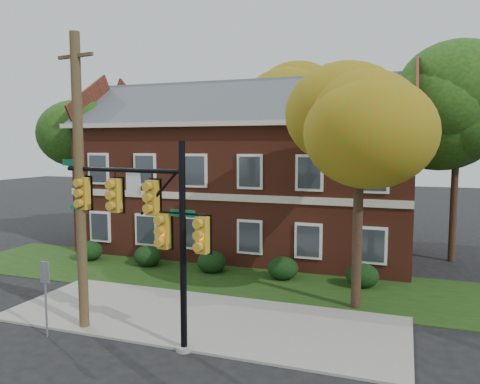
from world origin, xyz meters
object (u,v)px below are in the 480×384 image
(tree_far_rear, at_px, (300,106))
(utility_pole, at_px, (80,182))
(hedge_center, at_px, (212,262))
(tree_near_right, at_px, (366,129))
(hedge_far_left, at_px, (89,251))
(sign_post, at_px, (45,286))
(hedge_left, at_px, (147,256))
(tree_left_rear, at_px, (92,135))
(hedge_far_right, at_px, (362,276))
(hedge_right, at_px, (283,268))
(apartment_building, at_px, (247,164))
(traffic_signal, at_px, (151,220))
(tree_right_rear, at_px, (465,104))

(tree_far_rear, bearing_deg, utility_pole, -97.30)
(hedge_center, relative_size, tree_near_right, 0.16)
(hedge_far_left, relative_size, sign_post, 0.57)
(hedge_left, bearing_deg, tree_left_rear, 146.41)
(hedge_far_right, relative_size, tree_near_right, 0.16)
(hedge_right, relative_size, tree_near_right, 0.16)
(hedge_center, relative_size, hedge_far_right, 1.00)
(sign_post, bearing_deg, apartment_building, 84.11)
(hedge_right, bearing_deg, utility_pole, -122.06)
(tree_near_right, bearing_deg, hedge_far_left, 168.73)
(tree_near_right, bearing_deg, apartment_building, 131.77)
(apartment_building, relative_size, utility_pole, 1.95)
(hedge_far_left, bearing_deg, tree_far_rear, 57.50)
(hedge_center, relative_size, utility_pole, 0.15)
(tree_near_right, height_order, utility_pole, utility_pole)
(hedge_left, distance_m, hedge_right, 7.00)
(hedge_left, xyz_separation_m, tree_far_rear, (4.84, 13.09, 8.32))
(hedge_far_right, height_order, tree_left_rear, tree_left_rear)
(tree_left_rear, bearing_deg, hedge_far_left, -56.58)
(tree_far_rear, relative_size, utility_pole, 1.20)
(hedge_center, distance_m, sign_post, 8.96)
(hedge_far_left, xyz_separation_m, utility_pole, (5.68, -7.70, 4.36))
(hedge_center, bearing_deg, apartment_building, 90.00)
(tree_left_rear, bearing_deg, utility_pole, -54.62)
(apartment_building, bearing_deg, hedge_left, -123.67)
(hedge_far_right, bearing_deg, tree_near_right, -85.48)
(hedge_right, distance_m, traffic_signal, 8.89)
(apartment_building, relative_size, traffic_signal, 3.03)
(apartment_building, distance_m, tree_right_rear, 11.77)
(traffic_signal, bearing_deg, utility_pole, -178.84)
(utility_pole, bearing_deg, hedge_left, 115.61)
(hedge_center, relative_size, tree_far_rear, 0.12)
(utility_pole, bearing_deg, hedge_center, 90.08)
(hedge_center, distance_m, hedge_far_right, 7.00)
(hedge_left, distance_m, tree_left_rear, 9.69)
(hedge_far_left, height_order, hedge_right, same)
(tree_near_right, relative_size, sign_post, 3.52)
(tree_far_rear, height_order, sign_post, tree_far_rear)
(hedge_far_right, bearing_deg, tree_left_rear, 166.11)
(hedge_right, distance_m, utility_pole, 10.08)
(tree_far_rear, bearing_deg, traffic_signal, -89.65)
(apartment_building, distance_m, tree_far_rear, 8.84)
(hedge_far_right, bearing_deg, tree_right_rear, 54.77)
(tree_near_right, height_order, tree_left_rear, tree_left_rear)
(sign_post, bearing_deg, utility_pole, 56.61)
(hedge_far_left, relative_size, hedge_left, 1.00)
(hedge_right, bearing_deg, tree_near_right, -37.28)
(hedge_center, bearing_deg, utility_pole, -99.75)
(hedge_center, height_order, tree_right_rear, tree_right_rear)
(tree_near_right, height_order, tree_far_rear, tree_far_rear)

